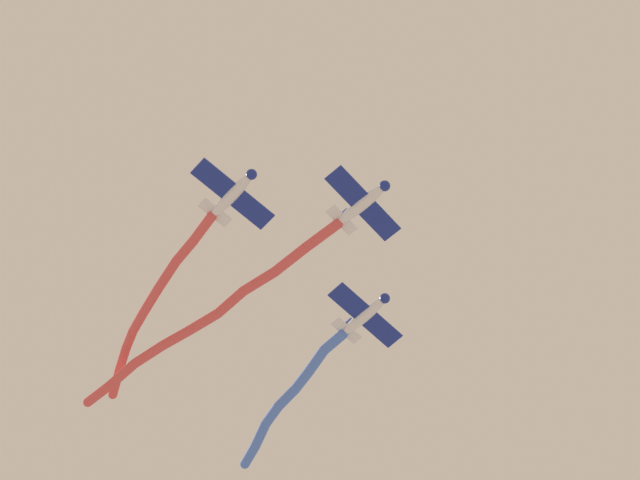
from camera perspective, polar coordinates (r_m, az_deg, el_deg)
airplane_lead at (r=74.26m, az=2.53°, el=2.16°), size 5.50×7.05×1.79m
smoke_trail_lead at (r=79.91m, az=-6.78°, el=-4.60°), size 25.89×12.43×1.70m
airplane_left_wing at (r=78.93m, az=2.67°, el=-4.42°), size 5.53×6.93×1.79m
smoke_trail_left_wing at (r=83.31m, az=-1.93°, el=-9.40°), size 12.48×11.92×1.49m
airplane_right_wing at (r=74.49m, az=-5.15°, el=2.72°), size 5.62×6.84×1.79m
smoke_trail_right_wing at (r=81.23m, az=-9.93°, el=-4.02°), size 14.93×16.21×3.16m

